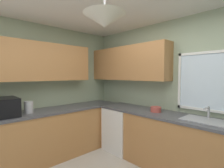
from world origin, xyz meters
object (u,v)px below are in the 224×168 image
at_px(microwave, 4,107).
at_px(kettle, 29,107).
at_px(dishwasher, 122,129).
at_px(bowl, 156,109).
at_px(sink_assembly, 205,120).

xyz_separation_m(microwave, kettle, (0.02, 0.35, -0.04)).
distance_m(dishwasher, bowl, 0.95).
bearing_deg(microwave, bowl, 54.01).
xyz_separation_m(microwave, bowl, (1.45, 1.99, -0.10)).
distance_m(dishwasher, kettle, 1.83).
xyz_separation_m(kettle, bowl, (1.43, 1.64, -0.06)).
xyz_separation_m(microwave, sink_assembly, (2.23, 2.00, -0.13)).
distance_m(kettle, bowl, 2.17).
bearing_deg(sink_assembly, bowl, -179.52).
relative_size(microwave, kettle, 2.39).
bearing_deg(dishwasher, kettle, -111.67).
bearing_deg(dishwasher, microwave, -108.61).
bearing_deg(sink_assembly, microwave, -138.17).
bearing_deg(dishwasher, bowl, 2.19).
relative_size(dishwasher, kettle, 4.34).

